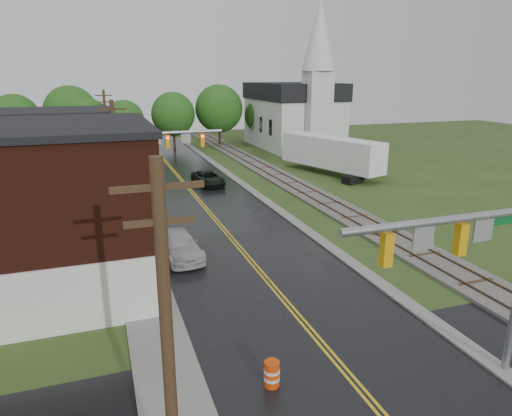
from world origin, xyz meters
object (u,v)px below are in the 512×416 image
traffic_signal_near (477,252)px  utility_pole_b (117,167)px  utility_pole_c (107,130)px  tree_left_c (32,140)px  construction_barrel (272,374)px  semi_trailer (331,153)px  church (296,108)px  suv_dark (208,178)px  pickup_white (179,245)px  tree_left_e (87,128)px  brick_building (2,213)px  utility_pole_a (168,354)px  traffic_signal_far (158,149)px

traffic_signal_near → utility_pole_b: 22.49m
traffic_signal_near → utility_pole_c: utility_pole_c is taller
tree_left_c → construction_barrel: tree_left_c is taller
traffic_signal_near → semi_trailer: size_ratio=0.56×
church → construction_barrel: size_ratio=20.55×
suv_dark → pickup_white: (-5.94, -17.54, 0.06)m
tree_left_e → suv_dark: (10.96, -11.47, -4.13)m
brick_building → utility_pole_a: bearing=-69.3°
brick_building → church: church is taller
tree_left_c → suv_dark: 17.30m
church → tree_left_c: size_ratio=2.61×
pickup_white → utility_pole_a: bearing=-105.4°
tree_left_c → tree_left_e: 7.82m
brick_building → church: bearing=50.0°
traffic_signal_near → utility_pole_a: size_ratio=0.82×
suv_dark → brick_building: bearing=-133.4°
utility_pole_a → suv_dark: size_ratio=1.83×
traffic_signal_far → utility_pole_a: utility_pole_a is taller
tree_left_c → tree_left_e: (5.00, 6.00, 0.30)m
tree_left_c → suv_dark: size_ratio=1.55×
traffic_signal_far → semi_trailer: (19.53, 8.23, -2.60)m
brick_building → pickup_white: (8.66, 1.89, -3.41)m
tree_left_e → semi_trailer: tree_left_e is taller
utility_pole_a → construction_barrel: utility_pole_a is taller
utility_pole_c → construction_barrel: 40.42m
traffic_signal_near → tree_left_e: tree_left_e is taller
traffic_signal_far → traffic_signal_near: bearing=-74.5°
tree_left_c → brick_building: bearing=-86.9°
pickup_white → traffic_signal_near: bearing=-69.3°
traffic_signal_near → suv_dark: 32.74m
pickup_white → utility_pole_c: bearing=90.9°
traffic_signal_far → tree_left_e: 19.65m
traffic_signal_far → utility_pole_c: utility_pole_c is taller
brick_building → tree_left_e: size_ratio=1.75×
traffic_signal_far → tree_left_e: bearing=105.9°
utility_pole_c → tree_left_c: bearing=-149.8°
traffic_signal_near → utility_pole_b: utility_pole_b is taller
church → suv_dark: church is taller
church → semi_trailer: (-3.94, -18.51, -3.46)m
tree_left_c → utility_pole_b: bearing=-68.5°
utility_pole_a → pickup_white: size_ratio=1.76×
suv_dark → construction_barrel: size_ratio=5.06×
utility_pole_c → semi_trailer: 24.60m
tree_left_c → construction_barrel: 37.76m
utility_pole_c → tree_left_e: utility_pole_c is taller
utility_pole_c → tree_left_e: 2.79m
tree_left_e → utility_pole_c: bearing=-42.8°
church → pickup_white: 44.18m
utility_pole_a → construction_barrel: 7.05m
traffic_signal_near → brick_building: bearing=140.8°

